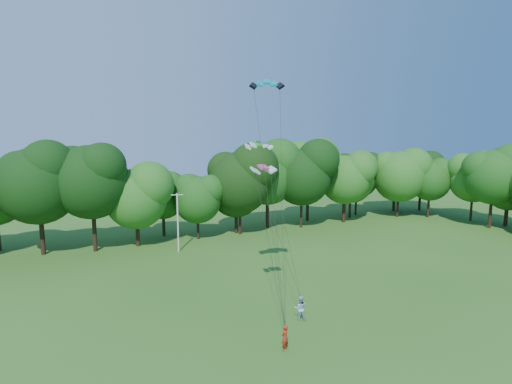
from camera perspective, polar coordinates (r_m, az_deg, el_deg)
name	(u,v)px	position (r m, az deg, el deg)	size (l,w,h in m)	color
ground	(341,375)	(26.39, 12.02, -24.24)	(160.00, 160.00, 0.00)	#2E5A18
utility_pole	(178,222)	(48.85, -11.11, -4.18)	(1.41, 0.43, 7.15)	silver
kite_flyer_left	(285,338)	(27.94, 4.12, -20.03)	(0.63, 0.42, 1.74)	#A12A14
kite_flyer_right	(300,308)	(31.87, 6.34, -16.16)	(0.93, 0.72, 1.90)	#A2C2E1
kite_teal	(267,82)	(31.42, 1.54, 15.46)	(2.75, 2.05, 0.54)	#058D9B
kite_green	(258,143)	(34.75, 0.35, 6.97)	(2.50, 1.45, 0.44)	green
kite_pink	(263,167)	(29.98, 1.01, 3.57)	(1.95, 1.00, 0.36)	#C9386E
tree_back_center	(240,173)	(55.67, -2.34, 2.70)	(9.59, 9.59, 13.95)	#311E13
tree_back_east	(351,173)	(69.06, 13.42, 2.63)	(8.36, 8.36, 12.16)	black
tree_flank_east	(509,183)	(72.22, 32.43, 1.05)	(7.32, 7.32, 10.65)	black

